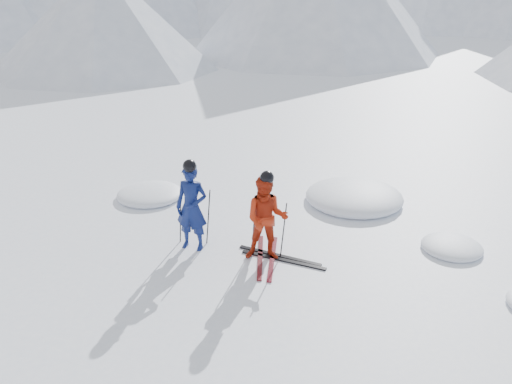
# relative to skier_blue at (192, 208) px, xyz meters

# --- Properties ---
(ground) EXTENTS (160.00, 160.00, 0.00)m
(ground) POSITION_rel_skier_blue_xyz_m (3.15, 0.01, -0.87)
(ground) COLOR white
(ground) RESTS_ON ground
(skier_blue) EXTENTS (0.67, 0.47, 1.75)m
(skier_blue) POSITION_rel_skier_blue_xyz_m (0.00, 0.00, 0.00)
(skier_blue) COLOR #0D1A53
(skier_blue) RESTS_ON ground
(skier_red) EXTENTS (0.91, 0.76, 1.68)m
(skier_red) POSITION_rel_skier_blue_xyz_m (1.50, -0.11, -0.03)
(skier_red) COLOR #AC250D
(skier_red) RESTS_ON ground
(pole_blue_left) EXTENTS (0.12, 0.08, 1.16)m
(pole_blue_left) POSITION_rel_skier_blue_xyz_m (-0.30, 0.15, -0.29)
(pole_blue_left) COLOR black
(pole_blue_left) RESTS_ON ground
(pole_blue_right) EXTENTS (0.12, 0.07, 1.16)m
(pole_blue_right) POSITION_rel_skier_blue_xyz_m (0.25, 0.25, -0.29)
(pole_blue_right) COLOR black
(pole_blue_right) RESTS_ON ground
(pole_red_left) EXTENTS (0.11, 0.09, 1.12)m
(pole_red_left) POSITION_rel_skier_blue_xyz_m (1.20, 0.14, -0.31)
(pole_red_left) COLOR black
(pole_red_left) RESTS_ON ground
(pole_red_right) EXTENTS (0.11, 0.08, 1.12)m
(pole_red_right) POSITION_rel_skier_blue_xyz_m (1.80, 0.04, -0.31)
(pole_red_right) COLOR black
(pole_red_right) RESTS_ON ground
(ski_worn_left) EXTENTS (0.41, 1.69, 0.03)m
(ski_worn_left) POSITION_rel_skier_blue_xyz_m (1.38, -0.11, -0.86)
(ski_worn_left) COLOR black
(ski_worn_left) RESTS_ON ground
(ski_worn_right) EXTENTS (0.29, 1.70, 0.03)m
(ski_worn_right) POSITION_rel_skier_blue_xyz_m (1.62, -0.11, -0.86)
(ski_worn_right) COLOR black
(ski_worn_right) RESTS_ON ground
(ski_loose_a) EXTENTS (1.68, 0.48, 0.03)m
(ski_loose_a) POSITION_rel_skier_blue_xyz_m (1.74, 0.01, -0.86)
(ski_loose_a) COLOR black
(ski_loose_a) RESTS_ON ground
(ski_loose_b) EXTENTS (1.68, 0.42, 0.03)m
(ski_loose_b) POSITION_rel_skier_blue_xyz_m (1.84, -0.14, -0.86)
(ski_loose_b) COLOR black
(ski_loose_b) RESTS_ON ground
(snow_lumps) EXTENTS (9.37, 5.40, 0.51)m
(snow_lumps) POSITION_rel_skier_blue_xyz_m (2.38, 2.45, -0.87)
(snow_lumps) COLOR white
(snow_lumps) RESTS_ON ground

